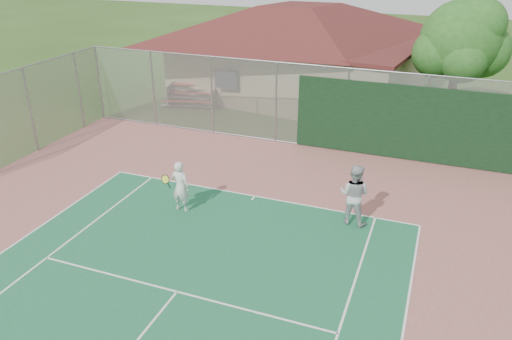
% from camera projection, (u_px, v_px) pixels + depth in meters
% --- Properties ---
extents(back_fence, '(20.08, 0.11, 3.53)m').
position_uv_depth(back_fence, '(349.00, 113.00, 20.14)').
color(back_fence, gray).
rests_on(back_fence, ground).
extents(side_fence_left, '(0.08, 9.00, 3.50)m').
position_uv_depth(side_fence_left, '(30.00, 110.00, 20.22)').
color(side_fence_left, gray).
rests_on(side_fence_left, ground).
extents(clubhouse, '(14.69, 10.89, 5.84)m').
position_uv_depth(clubhouse, '(299.00, 42.00, 27.17)').
color(clubhouse, tan).
rests_on(clubhouse, ground).
extents(bleachers, '(3.03, 2.14, 1.01)m').
position_uv_depth(bleachers, '(192.00, 95.00, 26.40)').
color(bleachers, '#AF3D28').
rests_on(bleachers, ground).
extents(tree, '(4.20, 3.98, 5.86)m').
position_uv_depth(tree, '(462.00, 43.00, 22.13)').
color(tree, '#3E2716').
rests_on(tree, ground).
extents(player_white_front, '(0.85, 0.64, 1.73)m').
position_uv_depth(player_white_front, '(180.00, 187.00, 15.96)').
color(player_white_front, silver).
rests_on(player_white_front, ground).
extents(player_grey_back, '(1.05, 0.87, 1.96)m').
position_uv_depth(player_grey_back, '(354.00, 195.00, 15.23)').
color(player_grey_back, '#ABAEB1').
rests_on(player_grey_back, ground).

